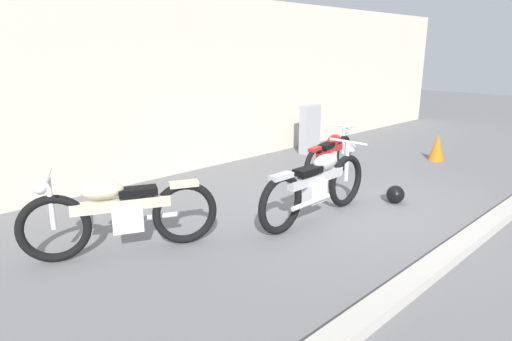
# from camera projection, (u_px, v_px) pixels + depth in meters

# --- Properties ---
(ground_plane) EXTENTS (40.00, 40.00, 0.00)m
(ground_plane) POSITION_uv_depth(u_px,v_px,m) (349.00, 206.00, 6.57)
(ground_plane) COLOR slate
(building_wall) EXTENTS (18.00, 0.30, 3.28)m
(building_wall) POSITION_uv_depth(u_px,v_px,m) (204.00, 84.00, 8.52)
(building_wall) COLOR beige
(building_wall) RESTS_ON ground_plane
(curb_strip) EXTENTS (18.00, 0.24, 0.12)m
(curb_strip) POSITION_uv_depth(u_px,v_px,m) (472.00, 238.00, 5.33)
(curb_strip) COLOR #B7B2A8
(curb_strip) RESTS_ON ground_plane
(stone_marker) EXTENTS (0.51, 0.20, 1.08)m
(stone_marker) POSITION_uv_depth(u_px,v_px,m) (310.00, 129.00, 9.86)
(stone_marker) COLOR #9E9EA3
(stone_marker) RESTS_ON ground_plane
(helmet) EXTENTS (0.27, 0.27, 0.27)m
(helmet) POSITION_uv_depth(u_px,v_px,m) (395.00, 194.00, 6.69)
(helmet) COLOR black
(helmet) RESTS_ON ground_plane
(traffic_cone) EXTENTS (0.32, 0.32, 0.55)m
(traffic_cone) POSITION_uv_depth(u_px,v_px,m) (437.00, 148.00, 9.26)
(traffic_cone) COLOR orange
(traffic_cone) RESTS_ON ground_plane
(motorcycle_cream) EXTENTS (2.06, 1.09, 0.99)m
(motorcycle_cream) POSITION_uv_depth(u_px,v_px,m) (120.00, 213.00, 4.97)
(motorcycle_cream) COLOR black
(motorcycle_cream) RESTS_ON ground_plane
(motorcycle_red) EXTENTS (1.96, 0.70, 0.89)m
(motorcycle_red) POSITION_uv_depth(u_px,v_px,m) (330.00, 156.00, 7.89)
(motorcycle_red) COLOR black
(motorcycle_red) RESTS_ON ground_plane
(motorcycle_silver) EXTENTS (2.23, 0.62, 1.00)m
(motorcycle_silver) POSITION_uv_depth(u_px,v_px,m) (317.00, 185.00, 6.00)
(motorcycle_silver) COLOR black
(motorcycle_silver) RESTS_ON ground_plane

